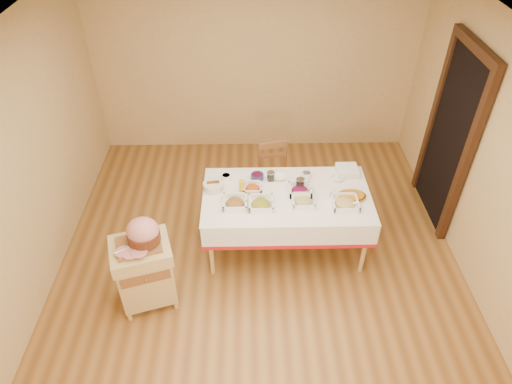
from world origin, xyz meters
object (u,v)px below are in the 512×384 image
plate_stack (347,171)px  brass_platter (352,196)px  dining_table (286,206)px  dining_chair (275,176)px  mustard_bottle (242,186)px  preserve_jar_left (271,177)px  bread_basket (213,186)px  butcher_cart (145,270)px  ham_on_board (142,234)px  preserve_jar_right (300,184)px

plate_stack → brass_platter: plate_stack is taller
dining_table → dining_chair: dining_chair is taller
dining_chair → mustard_bottle: bearing=-120.3°
dining_chair → brass_platter: bearing=-46.1°
dining_table → preserve_jar_left: preserve_jar_left is taller
dining_chair → bread_basket: (-0.72, -0.63, 0.35)m
dining_table → bread_basket: size_ratio=8.14×
butcher_cart → plate_stack: (2.17, 1.15, 0.35)m
butcher_cart → ham_on_board: 0.47m
preserve_jar_right → dining_chair: bearing=110.4°
preserve_jar_left → bread_basket: preserve_jar_left is taller
ham_on_board → preserve_jar_left: 1.60m
butcher_cart → preserve_jar_left: (1.29, 1.04, 0.36)m
preserve_jar_left → mustard_bottle: (-0.32, -0.21, 0.04)m
dining_table → brass_platter: brass_platter is taller
plate_stack → preserve_jar_right: bearing=-155.3°
dining_chair → preserve_jar_right: preserve_jar_right is taller
preserve_jar_left → brass_platter: preserve_jar_left is taller
bread_basket → plate_stack: bearing=9.8°
dining_table → mustard_bottle: mustard_bottle is taller
plate_stack → bread_basket: bearing=-170.2°
dining_chair → preserve_jar_left: dining_chair is taller
preserve_jar_right → dining_table: bearing=-141.4°
preserve_jar_right → mustard_bottle: mustard_bottle is taller
dining_chair → ham_on_board: bearing=-131.7°
ham_on_board → bread_basket: bearing=54.6°
bread_basket → preserve_jar_right: bearing=0.1°
dining_chair → preserve_jar_left: bearing=-99.5°
mustard_bottle → brass_platter: bearing=-5.6°
ham_on_board → preserve_jar_left: size_ratio=3.92×
brass_platter → butcher_cart: bearing=-161.6°
preserve_jar_right → plate_stack: size_ratio=0.50×
ham_on_board → preserve_jar_left: bearing=38.9°
dining_table → mustard_bottle: 0.55m
dining_table → brass_platter: 0.72m
dining_table → preserve_jar_left: 0.38m
preserve_jar_right → butcher_cart: bearing=-150.9°
plate_stack → brass_platter: 0.44m
butcher_cart → dining_chair: (1.37, 1.52, -0.00)m
dining_table → brass_platter: size_ratio=5.94×
bread_basket → plate_stack: bread_basket is taller
preserve_jar_left → preserve_jar_right: (0.31, -0.15, 0.00)m
preserve_jar_right → brass_platter: (0.54, -0.18, -0.04)m
butcher_cart → preserve_jar_right: size_ratio=6.63×
dining_table → ham_on_board: (-1.41, -0.74, 0.32)m
brass_platter → preserve_jar_left: bearing=159.3°
butcher_cart → mustard_bottle: mustard_bottle is taller
dining_table → plate_stack: size_ratio=7.55×
butcher_cart → mustard_bottle: size_ratio=4.16×
dining_table → preserve_jar_right: size_ratio=15.24×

